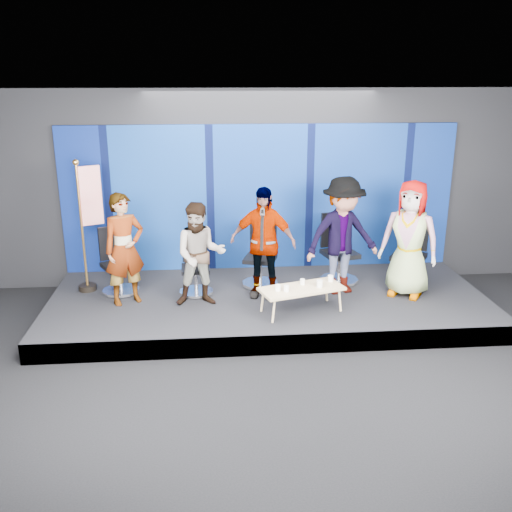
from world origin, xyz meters
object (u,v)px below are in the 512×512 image
(panelist_a, at_px, (125,249))
(chair_c, at_px, (261,264))
(mug_a, at_px, (278,288))
(mug_b, at_px, (286,288))
(chair_d, at_px, (338,260))
(mug_d, at_px, (320,284))
(mug_e, at_px, (330,278))
(chair_a, at_px, (118,271))
(panelist_c, at_px, (263,242))
(panelist_d, at_px, (342,236))
(panelist_b, at_px, (200,255))
(mug_c, at_px, (302,282))
(chair_e, at_px, (409,263))
(chair_b, at_px, (196,274))
(panelist_e, at_px, (409,239))
(flag_stand, at_px, (88,222))
(coffee_table, at_px, (301,290))

(panelist_a, distance_m, chair_c, 2.30)
(mug_a, distance_m, mug_b, 0.13)
(panelist_a, height_order, chair_d, panelist_a)
(mug_d, relative_size, mug_e, 1.13)
(chair_a, height_order, mug_a, chair_a)
(panelist_a, bearing_deg, mug_e, -35.61)
(panelist_c, xyz_separation_m, panelist_d, (1.29, 0.06, 0.06))
(chair_a, relative_size, mug_d, 10.00)
(panelist_b, bearing_deg, mug_c, -12.35)
(panelist_c, relative_size, mug_b, 19.60)
(panelist_a, xyz_separation_m, panelist_c, (2.14, 0.10, 0.02))
(chair_c, xyz_separation_m, chair_e, (2.50, -0.19, 0.02))
(mug_d, bearing_deg, panelist_a, 168.45)
(chair_b, bearing_deg, mug_d, -27.91)
(chair_c, bearing_deg, panelist_e, 1.98)
(chair_b, relative_size, mug_a, 10.60)
(panelist_d, xyz_separation_m, flag_stand, (-4.06, 0.47, 0.20))
(chair_a, bearing_deg, coffee_table, -49.41)
(chair_c, xyz_separation_m, chair_d, (1.34, 0.05, 0.02))
(panelist_d, distance_m, mug_e, 0.80)
(chair_a, height_order, chair_e, chair_e)
(chair_c, relative_size, mug_d, 10.25)
(chair_a, relative_size, mug_b, 11.80)
(mug_a, xyz_separation_m, mug_c, (0.41, 0.23, -0.00))
(chair_e, bearing_deg, mug_b, -120.20)
(panelist_e, xyz_separation_m, mug_b, (-2.05, -0.68, -0.51))
(chair_d, distance_m, mug_b, 1.77)
(chair_e, distance_m, mug_b, 2.53)
(coffee_table, relative_size, mug_d, 12.51)
(panelist_c, xyz_separation_m, mug_e, (1.00, -0.47, -0.46))
(chair_e, relative_size, mug_e, 12.18)
(chair_d, bearing_deg, flag_stand, 167.21)
(panelist_c, bearing_deg, mug_b, -54.34)
(panelist_b, distance_m, mug_e, 2.03)
(panelist_b, relative_size, mug_a, 17.16)
(panelist_c, bearing_deg, coffee_table, -35.73)
(mug_b, bearing_deg, chair_d, 51.99)
(chair_e, distance_m, mug_e, 1.71)
(mug_b, bearing_deg, chair_e, 27.11)
(chair_a, xyz_separation_m, panelist_a, (0.20, -0.47, 0.52))
(chair_e, relative_size, mug_b, 12.69)
(mug_e, bearing_deg, panelist_c, 154.87)
(chair_b, xyz_separation_m, mug_b, (1.34, -1.05, 0.10))
(panelist_c, distance_m, chair_e, 2.59)
(panelist_b, relative_size, chair_d, 1.37)
(chair_a, distance_m, mug_a, 2.74)
(panelist_c, relative_size, mug_c, 21.08)
(mug_d, height_order, flag_stand, flag_stand)
(chair_c, bearing_deg, mug_d, -39.55)
(panelist_a, relative_size, mug_c, 20.55)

